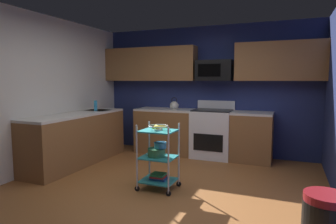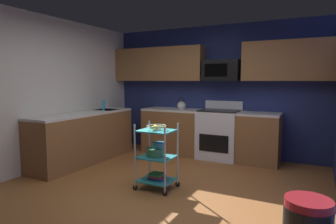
{
  "view_description": "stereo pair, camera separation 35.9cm",
  "coord_description": "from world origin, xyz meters",
  "px_view_note": "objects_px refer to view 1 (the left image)",
  "views": [
    {
      "loc": [
        1.6,
        -3.49,
        1.51
      ],
      "look_at": [
        -0.02,
        0.44,
        1.05
      ],
      "focal_mm": 31.39,
      "sensor_mm": 36.0,
      "label": 1
    },
    {
      "loc": [
        1.93,
        -3.34,
        1.51
      ],
      "look_at": [
        -0.02,
        0.44,
        1.05
      ],
      "focal_mm": 31.39,
      "sensor_mm": 36.0,
      "label": 2
    }
  ],
  "objects_px": {
    "book_stack": "(158,176)",
    "kettle": "(174,105)",
    "microwave": "(215,71)",
    "mixing_bowl_small": "(160,145)",
    "fruit_bowl": "(158,127)",
    "rolling_cart": "(158,157)",
    "dish_soap_bottle": "(96,106)",
    "oven_range": "(212,133)",
    "mixing_bowl_large": "(156,152)"
  },
  "relations": [
    {
      "from": "oven_range",
      "to": "book_stack",
      "type": "bearing_deg",
      "value": -97.87
    },
    {
      "from": "oven_range",
      "to": "rolling_cart",
      "type": "distance_m",
      "value": 1.99
    },
    {
      "from": "mixing_bowl_small",
      "to": "book_stack",
      "type": "bearing_deg",
      "value": -112.01
    },
    {
      "from": "oven_range",
      "to": "microwave",
      "type": "relative_size",
      "value": 1.57
    },
    {
      "from": "mixing_bowl_large",
      "to": "kettle",
      "type": "distance_m",
      "value": 2.09
    },
    {
      "from": "book_stack",
      "to": "kettle",
      "type": "distance_m",
      "value": 2.2
    },
    {
      "from": "kettle",
      "to": "mixing_bowl_large",
      "type": "bearing_deg",
      "value": -75.69
    },
    {
      "from": "oven_range",
      "to": "book_stack",
      "type": "height_order",
      "value": "oven_range"
    },
    {
      "from": "oven_range",
      "to": "mixing_bowl_large",
      "type": "distance_m",
      "value": 2.0
    },
    {
      "from": "mixing_bowl_large",
      "to": "kettle",
      "type": "relative_size",
      "value": 0.95
    },
    {
      "from": "fruit_bowl",
      "to": "book_stack",
      "type": "relative_size",
      "value": 1.21
    },
    {
      "from": "mixing_bowl_large",
      "to": "oven_range",
      "type": "bearing_deg",
      "value": 81.37
    },
    {
      "from": "oven_range",
      "to": "book_stack",
      "type": "xyz_separation_m",
      "value": [
        -0.27,
        -1.98,
        -0.3
      ]
    },
    {
      "from": "microwave",
      "to": "mixing_bowl_large",
      "type": "height_order",
      "value": "microwave"
    },
    {
      "from": "fruit_bowl",
      "to": "kettle",
      "type": "bearing_deg",
      "value": 105.04
    },
    {
      "from": "oven_range",
      "to": "mixing_bowl_large",
      "type": "xyz_separation_m",
      "value": [
        -0.3,
        -1.98,
        0.04
      ]
    },
    {
      "from": "oven_range",
      "to": "rolling_cart",
      "type": "relative_size",
      "value": 1.2
    },
    {
      "from": "kettle",
      "to": "dish_soap_bottle",
      "type": "bearing_deg",
      "value": -145.57
    },
    {
      "from": "rolling_cart",
      "to": "fruit_bowl",
      "type": "bearing_deg",
      "value": 0.0
    },
    {
      "from": "microwave",
      "to": "rolling_cart",
      "type": "distance_m",
      "value": 2.44
    },
    {
      "from": "microwave",
      "to": "mixing_bowl_small",
      "type": "relative_size",
      "value": 3.85
    },
    {
      "from": "oven_range",
      "to": "kettle",
      "type": "bearing_deg",
      "value": -179.72
    },
    {
      "from": "mixing_bowl_small",
      "to": "mixing_bowl_large",
      "type": "bearing_deg",
      "value": -138.69
    },
    {
      "from": "oven_range",
      "to": "mixing_bowl_small",
      "type": "relative_size",
      "value": 6.04
    },
    {
      "from": "fruit_bowl",
      "to": "mixing_bowl_small",
      "type": "height_order",
      "value": "fruit_bowl"
    },
    {
      "from": "oven_range",
      "to": "mixing_bowl_small",
      "type": "xyz_separation_m",
      "value": [
        -0.26,
        -1.94,
        0.14
      ]
    },
    {
      "from": "rolling_cart",
      "to": "mixing_bowl_small",
      "type": "bearing_deg",
      "value": 67.99
    },
    {
      "from": "book_stack",
      "to": "dish_soap_bottle",
      "type": "bearing_deg",
      "value": 149.24
    },
    {
      "from": "mixing_bowl_small",
      "to": "book_stack",
      "type": "relative_size",
      "value": 0.81
    },
    {
      "from": "microwave",
      "to": "dish_soap_bottle",
      "type": "bearing_deg",
      "value": -154.6
    },
    {
      "from": "microwave",
      "to": "mixing_bowl_small",
      "type": "height_order",
      "value": "microwave"
    },
    {
      "from": "book_stack",
      "to": "mixing_bowl_small",
      "type": "bearing_deg",
      "value": 67.99
    },
    {
      "from": "mixing_bowl_small",
      "to": "book_stack",
      "type": "height_order",
      "value": "mixing_bowl_small"
    },
    {
      "from": "mixing_bowl_large",
      "to": "mixing_bowl_small",
      "type": "height_order",
      "value": "mixing_bowl_small"
    },
    {
      "from": "rolling_cart",
      "to": "mixing_bowl_large",
      "type": "distance_m",
      "value": 0.07
    },
    {
      "from": "rolling_cart",
      "to": "mixing_bowl_small",
      "type": "xyz_separation_m",
      "value": [
        0.01,
        0.04,
        0.17
      ]
    },
    {
      "from": "rolling_cart",
      "to": "mixing_bowl_small",
      "type": "distance_m",
      "value": 0.17
    },
    {
      "from": "microwave",
      "to": "book_stack",
      "type": "bearing_deg",
      "value": -97.46
    },
    {
      "from": "mixing_bowl_small",
      "to": "dish_soap_bottle",
      "type": "xyz_separation_m",
      "value": [
        -1.84,
        1.05,
        0.4
      ]
    },
    {
      "from": "microwave",
      "to": "kettle",
      "type": "xyz_separation_m",
      "value": [
        -0.8,
        -0.11,
        -0.7
      ]
    },
    {
      "from": "microwave",
      "to": "fruit_bowl",
      "type": "xyz_separation_m",
      "value": [
        -0.27,
        -2.08,
        -0.82
      ]
    },
    {
      "from": "oven_range",
      "to": "microwave",
      "type": "height_order",
      "value": "microwave"
    },
    {
      "from": "oven_range",
      "to": "mixing_bowl_small",
      "type": "height_order",
      "value": "oven_range"
    },
    {
      "from": "microwave",
      "to": "dish_soap_bottle",
      "type": "xyz_separation_m",
      "value": [
        -2.1,
        -1.0,
        -0.68
      ]
    },
    {
      "from": "rolling_cart",
      "to": "dish_soap_bottle",
      "type": "bearing_deg",
      "value": 149.24
    },
    {
      "from": "rolling_cart",
      "to": "fruit_bowl",
      "type": "relative_size",
      "value": 3.36
    },
    {
      "from": "rolling_cart",
      "to": "fruit_bowl",
      "type": "distance_m",
      "value": 0.42
    },
    {
      "from": "fruit_bowl",
      "to": "mixing_bowl_small",
      "type": "distance_m",
      "value": 0.26
    },
    {
      "from": "book_stack",
      "to": "kettle",
      "type": "bearing_deg",
      "value": 105.04
    },
    {
      "from": "rolling_cart",
      "to": "mixing_bowl_large",
      "type": "xyz_separation_m",
      "value": [
        -0.03,
        0.0,
        0.07
      ]
    }
  ]
}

